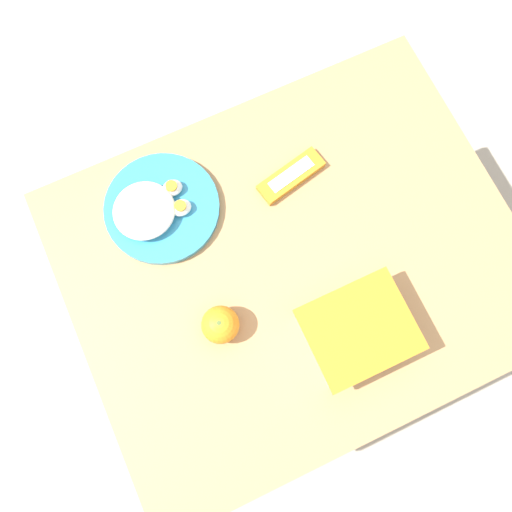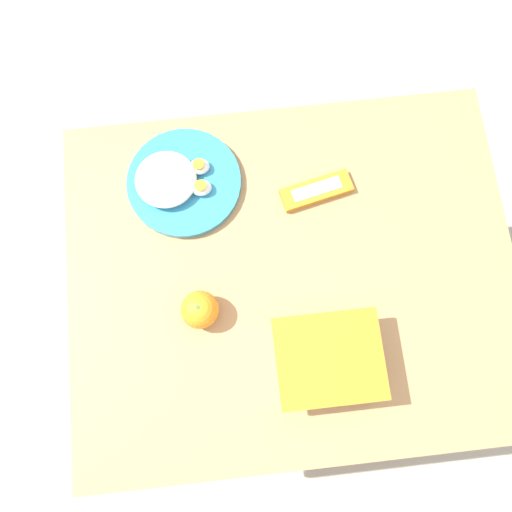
{
  "view_description": "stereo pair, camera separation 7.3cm",
  "coord_description": "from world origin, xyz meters",
  "px_view_note": "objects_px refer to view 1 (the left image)",
  "views": [
    {
      "loc": [
        0.17,
        0.17,
        1.74
      ],
      "look_at": [
        0.07,
        -0.04,
        0.76
      ],
      "focal_mm": 35.0,
      "sensor_mm": 36.0,
      "label": 1
    },
    {
      "loc": [
        0.1,
        0.18,
        1.74
      ],
      "look_at": [
        0.07,
        -0.04,
        0.76
      ],
      "focal_mm": 35.0,
      "sensor_mm": 36.0,
      "label": 2
    }
  ],
  "objects_px": {
    "rice_plate": "(157,209)",
    "food_container": "(356,331)",
    "candy_bar": "(291,176)",
    "orange_fruit": "(220,325)"
  },
  "relations": [
    {
      "from": "rice_plate",
      "to": "candy_bar",
      "type": "xyz_separation_m",
      "value": [
        -0.29,
        0.05,
        -0.01
      ]
    },
    {
      "from": "orange_fruit",
      "to": "candy_bar",
      "type": "distance_m",
      "value": 0.35
    },
    {
      "from": "rice_plate",
      "to": "food_container",
      "type": "bearing_deg",
      "value": 122.67
    },
    {
      "from": "food_container",
      "to": "candy_bar",
      "type": "distance_m",
      "value": 0.35
    },
    {
      "from": "orange_fruit",
      "to": "food_container",
      "type": "bearing_deg",
      "value": 152.52
    },
    {
      "from": "food_container",
      "to": "candy_bar",
      "type": "relative_size",
      "value": 1.25
    },
    {
      "from": "candy_bar",
      "to": "orange_fruit",
      "type": "bearing_deg",
      "value": 40.85
    },
    {
      "from": "food_container",
      "to": "rice_plate",
      "type": "xyz_separation_m",
      "value": [
        0.26,
        -0.4,
        -0.02
      ]
    },
    {
      "from": "rice_plate",
      "to": "candy_bar",
      "type": "relative_size",
      "value": 1.54
    },
    {
      "from": "candy_bar",
      "to": "rice_plate",
      "type": "bearing_deg",
      "value": -9.72
    }
  ]
}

